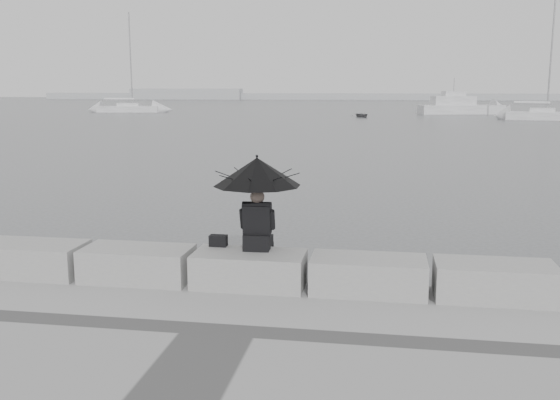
% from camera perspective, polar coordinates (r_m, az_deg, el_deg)
% --- Properties ---
extents(ground, '(360.00, 360.00, 0.00)m').
position_cam_1_polar(ground, '(9.71, -2.21, -9.86)').
color(ground, '#434648').
rests_on(ground, ground).
extents(stone_block_far_left, '(1.60, 0.80, 0.50)m').
position_cam_1_polar(stone_block_far_left, '(10.30, -21.73, -5.04)').
color(stone_block_far_left, gray).
rests_on(stone_block_far_left, promenade).
extents(stone_block_left, '(1.60, 0.80, 0.50)m').
position_cam_1_polar(stone_block_left, '(9.54, -12.90, -5.74)').
color(stone_block_left, gray).
rests_on(stone_block_left, promenade).
extents(stone_block_centre, '(1.60, 0.80, 0.50)m').
position_cam_1_polar(stone_block_centre, '(9.05, -2.82, -6.37)').
color(stone_block_centre, gray).
rests_on(stone_block_centre, promenade).
extents(stone_block_right, '(1.60, 0.80, 0.50)m').
position_cam_1_polar(stone_block_right, '(8.86, 8.07, -6.83)').
color(stone_block_right, gray).
rests_on(stone_block_right, promenade).
extents(stone_block_far_right, '(1.60, 0.80, 0.50)m').
position_cam_1_polar(stone_block_far_right, '(8.99, 19.04, -7.05)').
color(stone_block_far_right, gray).
rests_on(stone_block_far_right, promenade).
extents(seated_person, '(1.27, 1.27, 1.39)m').
position_cam_1_polar(seated_person, '(8.96, -2.12, 1.79)').
color(seated_person, black).
rests_on(seated_person, stone_block_centre).
extents(bag, '(0.26, 0.15, 0.17)m').
position_cam_1_polar(bag, '(9.36, -5.66, -3.72)').
color(bag, black).
rests_on(bag, stone_block_centre).
extents(distant_landmass, '(180.00, 8.00, 2.80)m').
position_cam_1_polar(distant_landmass, '(163.75, 5.97, 9.42)').
color(distant_landmass, '#9FA2A5').
rests_on(distant_landmass, ground).
extents(sailboat_left, '(8.29, 3.66, 12.90)m').
position_cam_1_polar(sailboat_left, '(85.73, -13.65, 8.16)').
color(sailboat_left, white).
rests_on(sailboat_left, ground).
extents(sailboat_right, '(7.23, 3.93, 12.90)m').
position_cam_1_polar(sailboat_right, '(69.33, 22.84, 7.21)').
color(sailboat_right, white).
rests_on(sailboat_right, ground).
extents(motor_cruiser, '(10.60, 5.26, 4.50)m').
position_cam_1_polar(motor_cruiser, '(80.88, 16.22, 8.19)').
color(motor_cruiser, white).
rests_on(motor_cruiser, ground).
extents(dinghy, '(3.09, 2.02, 0.48)m').
position_cam_1_polar(dinghy, '(70.58, 7.48, 7.73)').
color(dinghy, slate).
rests_on(dinghy, ground).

